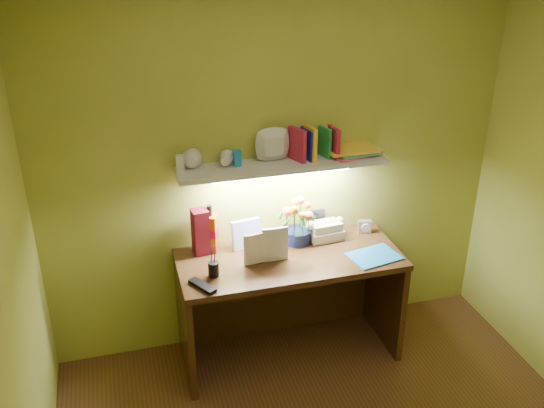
# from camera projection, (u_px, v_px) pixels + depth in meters

# --- Properties ---
(desk) EXTENTS (1.40, 0.60, 0.75)m
(desk) POSITION_uv_depth(u_px,v_px,m) (289.00, 307.00, 3.95)
(desk) COLOR black
(desk) RESTS_ON ground
(flower_bouquet) EXTENTS (0.22, 0.22, 0.31)m
(flower_bouquet) POSITION_uv_depth(u_px,v_px,m) (298.00, 221.00, 3.89)
(flower_bouquet) COLOR #0D1638
(flower_bouquet) RESTS_ON desk
(telephone) EXTENTS (0.24, 0.19, 0.13)m
(telephone) POSITION_uv_depth(u_px,v_px,m) (325.00, 229.00, 3.98)
(telephone) COLOR beige
(telephone) RESTS_ON desk
(desk_clock) EXTENTS (0.09, 0.06, 0.09)m
(desk_clock) POSITION_uv_depth(u_px,v_px,m) (364.00, 226.00, 4.06)
(desk_clock) COLOR #BCBBC0
(desk_clock) RESTS_ON desk
(whisky_bottle) EXTENTS (0.11, 0.11, 0.32)m
(whisky_bottle) POSITION_uv_depth(u_px,v_px,m) (210.00, 228.00, 3.79)
(whisky_bottle) COLOR #AD4107
(whisky_bottle) RESTS_ON desk
(whisky_box) EXTENTS (0.11, 0.11, 0.30)m
(whisky_box) POSITION_uv_depth(u_px,v_px,m) (200.00, 232.00, 3.77)
(whisky_box) COLOR maroon
(whisky_box) RESTS_ON desk
(pen_cup) EXTENTS (0.07, 0.07, 0.16)m
(pen_cup) POSITION_uv_depth(u_px,v_px,m) (213.00, 264.00, 3.55)
(pen_cup) COLOR black
(pen_cup) RESTS_ON desk
(art_card) EXTENTS (0.19, 0.07, 0.19)m
(art_card) POSITION_uv_depth(u_px,v_px,m) (246.00, 234.00, 3.86)
(art_card) COLOR white
(art_card) RESTS_ON desk
(tv_remote) EXTENTS (0.14, 0.19, 0.02)m
(tv_remote) POSITION_uv_depth(u_px,v_px,m) (202.00, 286.00, 3.47)
(tv_remote) COLOR black
(tv_remote) RESTS_ON desk
(blue_folder) EXTENTS (0.34, 0.28, 0.01)m
(blue_folder) POSITION_uv_depth(u_px,v_px,m) (374.00, 256.00, 3.78)
(blue_folder) COLOR #1E7AC4
(blue_folder) RESTS_ON desk
(desk_book_a) EXTENTS (0.15, 0.02, 0.21)m
(desk_book_a) POSITION_uv_depth(u_px,v_px,m) (244.00, 251.00, 3.64)
(desk_book_a) COLOR white
(desk_book_a) RESTS_ON desk
(desk_book_b) EXTENTS (0.17, 0.03, 0.23)m
(desk_book_b) POSITION_uv_depth(u_px,v_px,m) (262.00, 246.00, 3.68)
(desk_book_b) COLOR silver
(desk_book_b) RESTS_ON desk
(wall_shelf) EXTENTS (1.31, 0.33, 0.24)m
(wall_shelf) POSITION_uv_depth(u_px,v_px,m) (287.00, 159.00, 3.70)
(wall_shelf) COLOR silver
(wall_shelf) RESTS_ON ground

